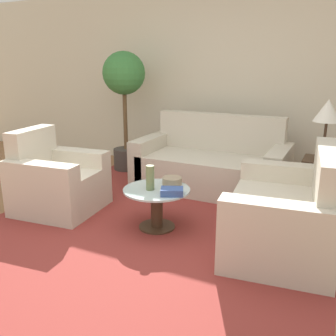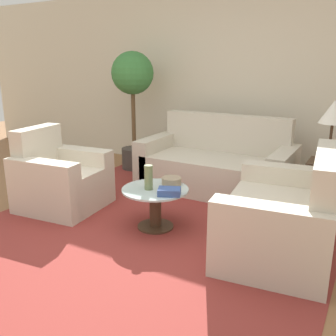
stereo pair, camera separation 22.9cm
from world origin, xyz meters
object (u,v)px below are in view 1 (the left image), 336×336
loveseat (289,217)px  bowl (172,181)px  potted_plant (124,89)px  table_lamp (328,113)px  book_stack (172,192)px  sofa_main (212,166)px  vase (150,178)px  armchair (55,184)px  coffee_table (157,203)px

loveseat → bowl: loveseat is taller
potted_plant → table_lamp: bearing=-7.7°
table_lamp → book_stack: (-1.17, -1.36, -0.63)m
loveseat → table_lamp: table_lamp is taller
sofa_main → bowl: bearing=-90.1°
vase → book_stack: bearing=-8.3°
armchair → loveseat: bearing=-91.1°
loveseat → potted_plant: 3.14m
coffee_table → bowl: (0.07, 0.19, 0.18)m
coffee_table → vase: (-0.04, -0.05, 0.26)m
sofa_main → table_lamp: size_ratio=2.91×
loveseat → coffee_table: loveseat is taller
armchair → coffee_table: bearing=-93.1°
sofa_main → vase: 1.46m
coffee_table → vase: size_ratio=2.71×
coffee_table → table_lamp: (1.37, 1.28, 0.80)m
table_lamp → bowl: 1.80m
loveseat → vase: (-1.27, -0.19, 0.23)m
sofa_main → vase: bearing=-94.7°
coffee_table → vase: 0.27m
table_lamp → bowl: bearing=-140.2°
sofa_main → armchair: size_ratio=2.08×
potted_plant → vase: 2.26m
potted_plant → bowl: (1.46, -1.45, -0.76)m
vase → bowl: 0.28m
sofa_main → coffee_table: sofa_main is taller
armchair → bowl: (1.30, 0.25, 0.14)m
table_lamp → bowl: size_ratio=3.31×
sofa_main → coffee_table: size_ratio=2.91×
armchair → potted_plant: 1.93m
coffee_table → potted_plant: (-1.38, 1.65, 0.94)m
loveseat → table_lamp: bearing=166.0°
coffee_table → table_lamp: bearing=42.9°
potted_plant → bowl: size_ratio=8.81×
loveseat → bowl: bearing=-99.2°
coffee_table → book_stack: bearing=-22.6°
loveseat → table_lamp: (0.15, 1.14, 0.77)m
armchair → table_lamp: 3.02m
potted_plant → vase: potted_plant is taller
loveseat → book_stack: loveseat is taller
sofa_main → armchair: 1.95m
sofa_main → book_stack: (0.13, -1.47, 0.14)m
sofa_main → armchair: sofa_main is taller
sofa_main → potted_plant: bearing=170.0°
coffee_table → table_lamp: 2.04m
loveseat → potted_plant: size_ratio=0.81×
potted_plant → book_stack: bearing=-47.5°
coffee_table → potted_plant: potted_plant is taller
armchair → sofa_main: bearing=-47.7°
loveseat → vase: size_ratio=5.84×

